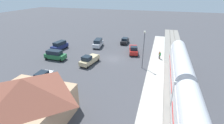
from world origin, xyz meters
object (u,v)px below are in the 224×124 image
object	(u,v)px
suv_green	(55,55)
sedan_white	(42,77)
pedestrian_on_platform	(160,55)
suv_navy	(60,45)
station_building	(27,100)
light_pole_near_platform	(144,45)
pedestrian_waiting_far	(159,54)
pickup_red	(133,50)
pickup_tan	(89,60)
sedan_black	(125,41)
suv_silver	(98,43)

from	to	relation	value
suv_green	sedan_white	bearing A→B (deg)	111.85
pedestrian_on_platform	suv_navy	xyz separation A→B (m)	(26.23, 0.20, -0.13)
station_building	suv_navy	world-z (taller)	station_building
suv_green	light_pole_near_platform	distance (m)	20.34
suv_green	pedestrian_waiting_far	bearing A→B (deg)	-163.26
pickup_red	pickup_tan	world-z (taller)	same
pickup_red	light_pole_near_platform	xyz separation A→B (m)	(-3.23, 7.89, 3.90)
sedan_black	pickup_tan	world-z (taller)	pickup_tan
sedan_black	suv_green	world-z (taller)	suv_green
pedestrian_waiting_far	suv_green	size ratio (longest dim) A/B	0.35
pedestrian_waiting_far	sedan_white	bearing A→B (deg)	39.90
station_building	pickup_red	xyz separation A→B (m)	(-7.97, -26.92, -2.10)
pedestrian_waiting_far	light_pole_near_platform	distance (m)	7.46
pedestrian_waiting_far	sedan_black	distance (m)	14.28
pickup_red	light_pole_near_platform	bearing A→B (deg)	112.26
pedestrian_on_platform	station_building	bearing A→B (deg)	59.10
pedestrian_on_platform	sedan_black	distance (m)	14.67
suv_green	suv_silver	size ratio (longest dim) A/B	0.96
pedestrian_on_platform	suv_silver	bearing A→B (deg)	-16.00
pedestrian_on_platform	pedestrian_waiting_far	size ratio (longest dim) A/B	1.00
pedestrian_on_platform	pedestrian_waiting_far	distance (m)	0.44
station_building	light_pole_near_platform	size ratio (longest dim) A/B	1.25
suv_green	pickup_tan	size ratio (longest dim) A/B	0.87
sedan_black	pickup_tan	xyz separation A→B (m)	(4.05, 16.80, 0.15)
pickup_red	sedan_black	bearing A→B (deg)	-62.16
suv_navy	light_pole_near_platform	distance (m)	23.74
pedestrian_waiting_far	suv_green	world-z (taller)	suv_green
station_building	sedan_black	size ratio (longest dim) A/B	2.16
pedestrian_on_platform	sedan_black	bearing A→B (deg)	-43.96
suv_green	pickup_red	size ratio (longest dim) A/B	0.86
pedestrian_waiting_far	light_pole_near_platform	world-z (taller)	light_pole_near_platform
pedestrian_waiting_far	suv_silver	size ratio (longest dim) A/B	0.33
suv_silver	pickup_tan	world-z (taller)	suv_silver
suv_silver	suv_green	bearing A→B (deg)	61.63
station_building	suv_silver	xyz separation A→B (m)	(2.56, -29.19, -1.97)
pickup_tan	pickup_red	bearing A→B (deg)	-130.99
station_building	sedan_white	size ratio (longest dim) A/B	2.15
sedan_white	pickup_red	distance (m)	22.57
station_building	light_pole_near_platform	world-z (taller)	light_pole_near_platform
pedestrian_on_platform	pickup_red	bearing A→B (deg)	-21.81
station_building	suv_navy	xyz separation A→B (m)	(11.69, -24.09, -1.97)
suv_navy	pedestrian_waiting_far	bearing A→B (deg)	-178.64
station_building	suv_silver	bearing A→B (deg)	-84.99
pedestrian_waiting_far	suv_navy	distance (m)	26.09
suv_green	suv_navy	distance (m)	6.99
suv_green	suv_navy	bearing A→B (deg)	-65.07
pedestrian_waiting_far	sedan_white	xyz separation A→B (m)	(19.42, 16.24, -0.40)
station_building	pickup_tan	world-z (taller)	station_building
suv_navy	pickup_tan	xyz separation A→B (m)	(-11.62, 6.42, -0.12)
sedan_black	suv_navy	bearing A→B (deg)	33.52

